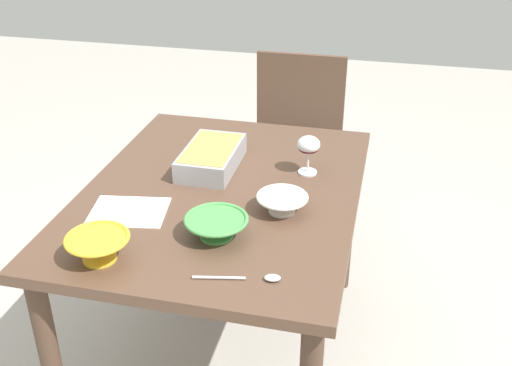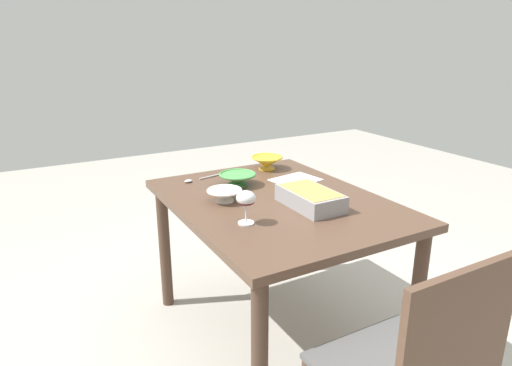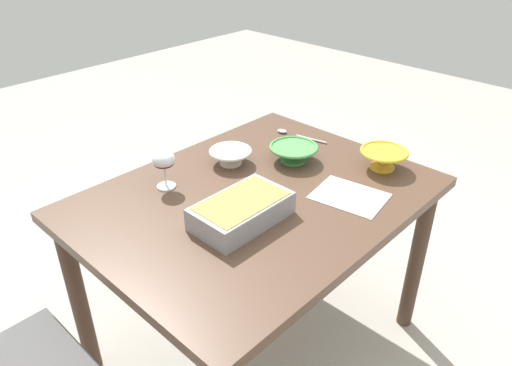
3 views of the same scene
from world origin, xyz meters
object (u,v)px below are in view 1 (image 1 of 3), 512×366
at_px(serving_bowl, 282,202).
at_px(dining_table, 222,214).
at_px(wine_glass, 309,147).
at_px(mixing_bowl, 98,246).
at_px(serving_spoon, 255,278).
at_px(casserole_dish, 211,156).
at_px(chair, 295,141).
at_px(small_bowl, 216,226).
at_px(napkin, 129,211).

bearing_deg(serving_bowl, dining_table, 67.18).
xyz_separation_m(wine_glass, mixing_bowl, (-0.65, 0.48, -0.06)).
bearing_deg(serving_spoon, serving_bowl, -0.41).
relative_size(casserole_dish, mixing_bowl, 1.74).
relative_size(chair, wine_glass, 6.38).
distance_m(small_bowl, serving_spoon, 0.24).
distance_m(wine_glass, serving_spoon, 0.65).
bearing_deg(chair, serving_spoon, -174.64).
relative_size(chair, serving_bowl, 5.47).
relative_size(dining_table, serving_bowl, 7.21).
xyz_separation_m(casserole_dish, mixing_bowl, (-0.61, 0.14, 0.00)).
xyz_separation_m(serving_spoon, napkin, (0.25, 0.47, -0.01)).
height_order(small_bowl, napkin, small_bowl).
relative_size(mixing_bowl, small_bowl, 0.94).
bearing_deg(dining_table, casserole_dish, 28.03).
height_order(serving_spoon, napkin, serving_spoon).
bearing_deg(serving_bowl, wine_glass, -7.46).
relative_size(wine_glass, mixing_bowl, 0.78).
relative_size(casserole_dish, serving_bowl, 1.90).
bearing_deg(napkin, mixing_bowl, -174.02).
xyz_separation_m(small_bowl, napkin, (0.07, 0.31, -0.04)).
bearing_deg(serving_bowl, mixing_bowl, 129.79).
distance_m(dining_table, small_bowl, 0.32).
height_order(serving_bowl, napkin, serving_bowl).
xyz_separation_m(casserole_dish, serving_bowl, (-0.25, -0.31, -0.01)).
bearing_deg(wine_glass, small_bowl, 157.01).
bearing_deg(napkin, chair, -16.08).
relative_size(chair, napkin, 3.78).
bearing_deg(mixing_bowl, serving_bowl, -50.21).
xyz_separation_m(serving_bowl, serving_spoon, (-0.36, 0.00, -0.03)).
bearing_deg(casserole_dish, chair, -12.04).
bearing_deg(dining_table, chair, -5.46).
xyz_separation_m(dining_table, chair, (0.95, -0.09, -0.14)).
distance_m(dining_table, serving_spoon, 0.52).
distance_m(casserole_dish, napkin, 0.40).
distance_m(wine_glass, mixing_bowl, 0.81).
bearing_deg(serving_spoon, chair, 5.36).
bearing_deg(serving_bowl, chair, 7.32).
xyz_separation_m(casserole_dish, serving_spoon, (-0.61, -0.30, -0.04)).
distance_m(dining_table, wine_glass, 0.38).
xyz_separation_m(chair, napkin, (-1.16, 0.33, 0.24)).
xyz_separation_m(chair, casserole_dish, (-0.80, 0.17, 0.28)).
bearing_deg(small_bowl, mixing_bowl, 123.28).
xyz_separation_m(small_bowl, serving_spoon, (-0.18, -0.16, -0.03)).
bearing_deg(serving_spoon, dining_table, 26.12).
height_order(dining_table, serving_bowl, serving_bowl).
bearing_deg(casserole_dish, serving_bowl, -128.74).
bearing_deg(wine_glass, dining_table, 125.22).
bearing_deg(serving_bowl, small_bowl, 138.86).
relative_size(wine_glass, serving_spoon, 0.60).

